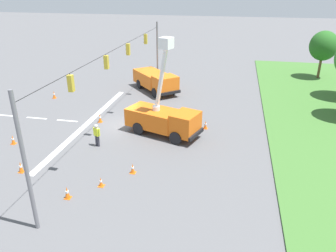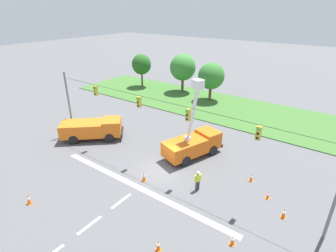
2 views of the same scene
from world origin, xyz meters
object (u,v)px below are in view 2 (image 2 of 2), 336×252
object	(u,v)px
traffic_cone_mid_left	(233,240)
tree_west	(183,68)
tree_far_west	(141,64)
tree_centre	(211,76)
traffic_cone_mid_right	(268,195)
traffic_cone_lane_edge_b	(194,136)
traffic_cone_far_left	(251,178)
traffic_cone_foreground_right	(158,246)
traffic_cone_near_bucket	(29,199)
traffic_cone_foreground_left	(144,176)
utility_truck_support_near	(92,128)
utility_truck_bucket_lift	(193,143)
traffic_cone_lane_edge_a	(284,213)
road_worker	(198,179)

from	to	relation	value
traffic_cone_mid_left	tree_west	bearing A→B (deg)	128.69
tree_far_west	tree_centre	world-z (taller)	tree_far_west
traffic_cone_mid_right	traffic_cone_lane_edge_b	bearing A→B (deg)	151.46
tree_west	traffic_cone_far_left	bearing A→B (deg)	-43.84
tree_west	tree_centre	distance (m)	6.08
traffic_cone_foreground_right	traffic_cone_near_bucket	xyz separation A→B (m)	(-10.38, -2.44, 0.04)
tree_far_west	traffic_cone_foreground_left	world-z (taller)	tree_far_west
utility_truck_support_near	traffic_cone_foreground_right	xyz separation A→B (m)	(15.04, -7.46, -0.89)
utility_truck_bucket_lift	traffic_cone_lane_edge_b	distance (m)	3.78
traffic_cone_near_bucket	traffic_cone_lane_edge_a	xyz separation A→B (m)	(15.83, 9.73, -0.02)
road_worker	traffic_cone_mid_right	bearing A→B (deg)	24.91
tree_centre	traffic_cone_lane_edge_a	size ratio (longest dim) A/B	7.75
utility_truck_bucket_lift	traffic_cone_lane_edge_a	world-z (taller)	utility_truck_bucket_lift
utility_truck_bucket_lift	traffic_cone_lane_edge_b	size ratio (longest dim) A/B	10.80
tree_west	road_worker	xyz separation A→B (m)	(15.53, -21.62, -3.25)
traffic_cone_mid_left	traffic_cone_lane_edge_a	bearing A→B (deg)	65.26
tree_centre	traffic_cone_mid_right	distance (m)	23.48
traffic_cone_mid_left	traffic_cone_near_bucket	xyz separation A→B (m)	(-13.87, -5.47, 0.02)
traffic_cone_foreground_left	traffic_cone_foreground_right	world-z (taller)	traffic_cone_foreground_left
tree_west	utility_truck_bucket_lift	distance (m)	21.44
traffic_cone_foreground_right	traffic_cone_lane_edge_b	world-z (taller)	traffic_cone_foreground_right
tree_centre	utility_truck_support_near	size ratio (longest dim) A/B	0.89
road_worker	traffic_cone_lane_edge_a	world-z (taller)	road_worker
road_worker	traffic_cone_lane_edge_a	bearing A→B (deg)	7.88
traffic_cone_mid_left	traffic_cone_far_left	bearing A→B (deg)	100.90
traffic_cone_far_left	tree_centre	bearing A→B (deg)	127.31
utility_truck_bucket_lift	road_worker	bearing A→B (deg)	-55.04
tree_west	traffic_cone_mid_right	world-z (taller)	tree_west
tree_west	utility_truck_support_near	world-z (taller)	tree_west
traffic_cone_foreground_left	tree_far_west	bearing A→B (deg)	131.32
traffic_cone_foreground_right	traffic_cone_far_left	world-z (taller)	traffic_cone_foreground_right
tree_far_west	utility_truck_bucket_lift	bearing A→B (deg)	-37.70
traffic_cone_mid_left	traffic_cone_lane_edge_a	world-z (taller)	traffic_cone_lane_edge_a
tree_west	traffic_cone_lane_edge_a	world-z (taller)	tree_west
road_worker	traffic_cone_far_left	xyz separation A→B (m)	(3.11, 3.71, -0.67)
tree_west	traffic_cone_foreground_left	xyz separation A→B (m)	(11.24, -23.20, -3.84)
utility_truck_support_near	traffic_cone_mid_right	distance (m)	19.04
traffic_cone_mid_left	traffic_cone_lane_edge_b	xyz separation A→B (m)	(-9.28, 10.95, -0.02)
traffic_cone_near_bucket	traffic_cone_lane_edge_a	bearing A→B (deg)	31.58
tree_west	traffic_cone_lane_edge_a	distance (m)	30.45
utility_truck_support_near	traffic_cone_mid_left	bearing A→B (deg)	-13.45
tree_west	traffic_cone_foreground_right	size ratio (longest dim) A/B	8.98
tree_west	traffic_cone_mid_left	xyz separation A→B (m)	(20.01, -24.99, -3.88)
traffic_cone_foreground_right	traffic_cone_mid_right	distance (m)	9.54
traffic_cone_lane_edge_a	traffic_cone_lane_edge_b	size ratio (longest dim) A/B	1.07
traffic_cone_lane_edge_a	traffic_cone_lane_edge_b	bearing A→B (deg)	149.25
road_worker	traffic_cone_near_bucket	xyz separation A→B (m)	(-9.39, -8.84, -0.61)
traffic_cone_lane_edge_a	road_worker	bearing A→B (deg)	-172.12
tree_west	traffic_cone_lane_edge_b	distance (m)	18.09
traffic_cone_foreground_left	traffic_cone_lane_edge_a	world-z (taller)	traffic_cone_foreground_left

